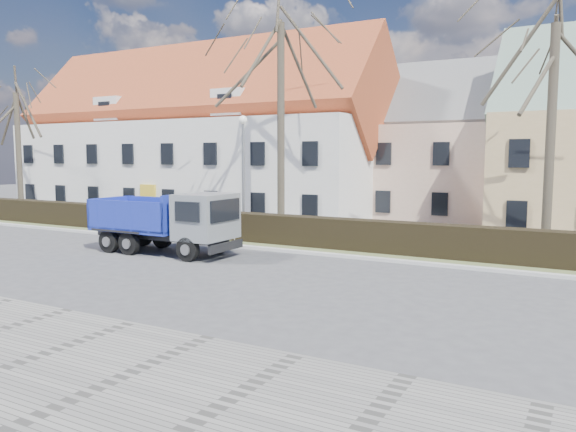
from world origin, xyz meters
The scene contains 13 objects.
ground centered at (0.00, 0.00, 0.00)m, with size 120.00×120.00×0.00m, color #444346.
curb_far centered at (0.00, 4.60, 0.06)m, with size 80.00×0.30×0.12m, color #B1B0AD.
grass_strip centered at (0.00, 6.20, 0.05)m, with size 80.00×3.00×0.10m, color #525E35.
hedge centered at (0.00, 6.00, 0.65)m, with size 60.00×0.90×1.30m, color black.
building_white centered at (-13.00, 16.00, 4.75)m, with size 26.80×10.80×9.50m, color silver, non-canonical shape.
building_pink centered at (4.00, 20.00, 4.00)m, with size 10.80×8.80×8.00m, color #CDA891, non-canonical shape.
tree_0 centered at (-22.00, 8.50, 4.95)m, with size 7.20×7.20×9.90m, color #3A3428, non-canonical shape.
tree_1 centered at (-2.00, 8.50, 6.33)m, with size 9.20×9.20×12.65m, color #3A3428, non-canonical shape.
tree_2 centered at (10.00, 8.50, 5.50)m, with size 8.00×8.00×11.00m, color #3A3428, non-canonical shape.
dump_truck centered at (-4.03, 1.94, 1.31)m, with size 6.55×2.43×2.62m, color navy, non-canonical shape.
streetlight centered at (-3.22, 7.00, 2.98)m, with size 0.47×0.47×5.96m, color gray, non-canonical shape.
cart_frame centered at (-2.23, 4.30, 0.30)m, with size 0.66×0.38×0.60m, color silver, non-canonical shape.
parked_car_a centered at (-9.81, 11.06, 0.71)m, with size 1.67×4.14×1.41m, color black.
Camera 1 is at (11.70, -15.54, 4.00)m, focal length 35.00 mm.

